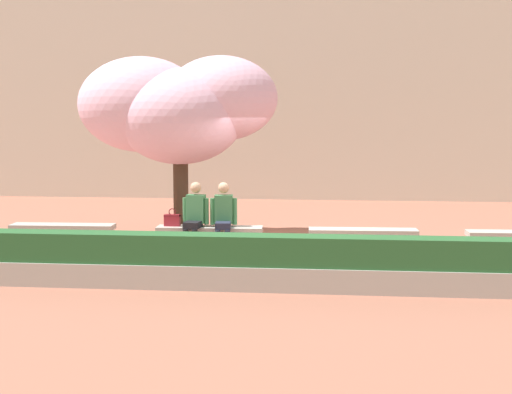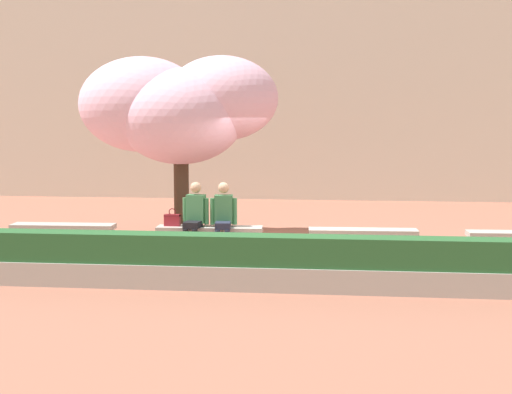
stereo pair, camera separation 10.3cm
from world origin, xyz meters
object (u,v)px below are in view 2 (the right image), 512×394
at_px(handbag, 172,219).
at_px(stone_bench_center, 363,237).
at_px(cherry_tree_main, 178,108).
at_px(stone_bench_west_end, 63,231).
at_px(person_seated_right, 223,214).
at_px(person_seated_left, 195,214).
at_px(stone_bench_near_west, 210,234).

bearing_deg(handbag, stone_bench_center, -0.06).
height_order(stone_bench_center, cherry_tree_main, cherry_tree_main).
relative_size(stone_bench_center, cherry_tree_main, 0.49).
bearing_deg(handbag, stone_bench_west_end, -179.90).
xyz_separation_m(stone_bench_west_end, cherry_tree_main, (1.98, 1.45, 2.39)).
bearing_deg(stone_bench_west_end, stone_bench_center, -0.00).
bearing_deg(person_seated_right, handbag, 176.70).
bearing_deg(stone_bench_center, person_seated_left, -179.03).
relative_size(stone_bench_near_west, cherry_tree_main, 0.49).
height_order(stone_bench_near_west, person_seated_right, person_seated_right).
distance_m(stone_bench_center, handbag, 3.60).
xyz_separation_m(stone_bench_near_west, person_seated_right, (0.27, -0.05, 0.39)).
xyz_separation_m(stone_bench_near_west, handbag, (-0.72, 0.00, 0.27)).
bearing_deg(person_seated_left, stone_bench_center, 0.97).
xyz_separation_m(stone_bench_center, cherry_tree_main, (-3.77, 1.45, 2.39)).
bearing_deg(stone_bench_west_end, stone_bench_near_west, -0.00).
bearing_deg(stone_bench_center, handbag, 179.94).
xyz_separation_m(person_seated_right, cherry_tree_main, (-1.17, 1.50, 2.00)).
xyz_separation_m(stone_bench_west_end, handbag, (2.16, 0.00, 0.27)).
relative_size(stone_bench_center, handbag, 5.94).
height_order(stone_bench_center, person_seated_right, person_seated_right).
bearing_deg(person_seated_left, stone_bench_near_west, 10.98).
bearing_deg(handbag, cherry_tree_main, 97.09).
height_order(stone_bench_near_west, cherry_tree_main, cherry_tree_main).
height_order(stone_bench_near_west, handbag, handbag).
bearing_deg(stone_bench_near_west, person_seated_right, -10.99).
relative_size(person_seated_right, handbag, 3.81).
bearing_deg(stone_bench_near_west, person_seated_left, -169.02).
height_order(stone_bench_west_end, person_seated_right, person_seated_right).
bearing_deg(cherry_tree_main, handbag, -82.91).
bearing_deg(stone_bench_near_west, stone_bench_west_end, 180.00).
bearing_deg(cherry_tree_main, stone_bench_west_end, -143.83).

